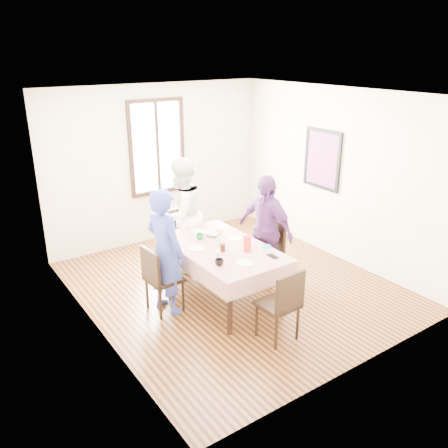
# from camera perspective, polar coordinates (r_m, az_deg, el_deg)

# --- Properties ---
(ground) EXTENTS (4.50, 4.50, 0.00)m
(ground) POSITION_cam_1_polar(r_m,az_deg,el_deg) (6.81, 1.06, -7.53)
(ground) COLOR black
(ground) RESTS_ON ground
(back_wall) EXTENTS (4.00, 0.00, 4.00)m
(back_wall) POSITION_cam_1_polar(r_m,az_deg,el_deg) (8.15, -8.19, 7.26)
(back_wall) COLOR beige
(back_wall) RESTS_ON ground
(right_wall) EXTENTS (0.00, 4.50, 4.50)m
(right_wall) POSITION_cam_1_polar(r_m,az_deg,el_deg) (7.58, 13.60, 5.86)
(right_wall) COLOR beige
(right_wall) RESTS_ON ground
(window_frame) EXTENTS (1.02, 0.06, 1.62)m
(window_frame) POSITION_cam_1_polar(r_m,az_deg,el_deg) (8.06, -8.23, 9.30)
(window_frame) COLOR black
(window_frame) RESTS_ON back_wall
(window_pane) EXTENTS (0.90, 0.02, 1.50)m
(window_pane) POSITION_cam_1_polar(r_m,az_deg,el_deg) (8.07, -8.26, 9.31)
(window_pane) COLOR white
(window_pane) RESTS_ON back_wall
(art_poster) EXTENTS (0.04, 0.76, 0.96)m
(art_poster) POSITION_cam_1_polar(r_m,az_deg,el_deg) (7.71, 11.98, 7.78)
(art_poster) COLOR red
(art_poster) RESTS_ON right_wall
(dining_table) EXTENTS (0.95, 1.67, 0.75)m
(dining_table) POSITION_cam_1_polar(r_m,az_deg,el_deg) (6.33, -0.26, -6.01)
(dining_table) COLOR black
(dining_table) RESTS_ON ground
(tablecloth) EXTENTS (1.07, 1.79, 0.01)m
(tablecloth) POSITION_cam_1_polar(r_m,az_deg,el_deg) (6.17, -0.26, -2.85)
(tablecloth) COLOR #610500
(tablecloth) RESTS_ON dining_table
(chair_left) EXTENTS (0.45, 0.45, 0.91)m
(chair_left) POSITION_cam_1_polar(r_m,az_deg,el_deg) (6.06, -7.35, -6.65)
(chair_left) COLOR black
(chair_left) RESTS_ON ground
(chair_right) EXTENTS (0.46, 0.46, 0.91)m
(chair_right) POSITION_cam_1_polar(r_m,az_deg,el_deg) (6.76, 5.05, -3.50)
(chair_right) COLOR black
(chair_right) RESTS_ON ground
(chair_far) EXTENTS (0.42, 0.42, 0.91)m
(chair_far) POSITION_cam_1_polar(r_m,az_deg,el_deg) (7.19, -5.44, -2.00)
(chair_far) COLOR black
(chair_far) RESTS_ON ground
(chair_near) EXTENTS (0.43, 0.43, 0.91)m
(chair_near) POSITION_cam_1_polar(r_m,az_deg,el_deg) (5.49, 6.62, -9.70)
(chair_near) COLOR black
(chair_near) RESTS_ON ground
(person_left) EXTENTS (0.53, 0.68, 1.66)m
(person_left) POSITION_cam_1_polar(r_m,az_deg,el_deg) (5.90, -7.33, -3.38)
(person_left) COLOR #354199
(person_left) RESTS_ON ground
(person_far) EXTENTS (1.00, 0.88, 1.75)m
(person_far) POSITION_cam_1_polar(r_m,az_deg,el_deg) (7.02, -5.47, 1.12)
(person_far) COLOR white
(person_far) RESTS_ON ground
(person_right) EXTENTS (0.56, 1.00, 1.61)m
(person_right) POSITION_cam_1_polar(r_m,az_deg,el_deg) (6.61, 5.00, -0.77)
(person_right) COLOR #5B2E6A
(person_right) RESTS_ON ground
(mug_black) EXTENTS (0.13, 0.13, 0.08)m
(mug_black) POSITION_cam_1_polar(r_m,az_deg,el_deg) (5.63, -0.59, -4.72)
(mug_black) COLOR black
(mug_black) RESTS_ON tablecloth
(mug_flag) EXTENTS (0.11, 0.11, 0.08)m
(mug_flag) POSITION_cam_1_polar(r_m,az_deg,el_deg) (6.22, 2.92, -2.19)
(mug_flag) COLOR red
(mug_flag) RESTS_ON tablecloth
(mug_green) EXTENTS (0.10, 0.10, 0.08)m
(mug_green) POSITION_cam_1_polar(r_m,az_deg,el_deg) (6.40, -3.00, -1.53)
(mug_green) COLOR #0C7226
(mug_green) RESTS_ON tablecloth
(serving_bowl) EXTENTS (0.26, 0.26, 0.05)m
(serving_bowl) POSITION_cam_1_polar(r_m,az_deg,el_deg) (6.52, -1.37, -1.18)
(serving_bowl) COLOR white
(serving_bowl) RESTS_ON tablecloth
(juice_carton) EXTENTS (0.07, 0.07, 0.22)m
(juice_carton) POSITION_cam_1_polar(r_m,az_deg,el_deg) (5.98, 2.89, -2.44)
(juice_carton) COLOR red
(juice_carton) RESTS_ON tablecloth
(butter_tub) EXTENTS (0.12, 0.12, 0.06)m
(butter_tub) POSITION_cam_1_polar(r_m,az_deg,el_deg) (6.05, 5.19, -3.06)
(butter_tub) COLOR white
(butter_tub) RESTS_ON tablecloth
(jam_jar) EXTENTS (0.07, 0.07, 0.10)m
(jam_jar) POSITION_cam_1_polar(r_m,az_deg,el_deg) (6.01, -0.16, -2.95)
(jam_jar) COLOR black
(jam_jar) RESTS_ON tablecloth
(drinking_glass) EXTENTS (0.06, 0.06, 0.09)m
(drinking_glass) POSITION_cam_1_polar(r_m,az_deg,el_deg) (5.84, -0.75, -3.72)
(drinking_glass) COLOR silver
(drinking_glass) RESTS_ON tablecloth
(smartphone) EXTENTS (0.08, 0.16, 0.01)m
(smartphone) POSITION_cam_1_polar(r_m,az_deg,el_deg) (5.91, 6.00, -3.97)
(smartphone) COLOR black
(smartphone) RESTS_ON tablecloth
(flower_vase) EXTENTS (0.06, 0.06, 0.12)m
(flower_vase) POSITION_cam_1_polar(r_m,az_deg,el_deg) (6.19, -0.60, -2.05)
(flower_vase) COLOR silver
(flower_vase) RESTS_ON tablecloth
(plate_left) EXTENTS (0.20, 0.20, 0.01)m
(plate_left) POSITION_cam_1_polar(r_m,az_deg,el_deg) (6.10, -3.45, -3.02)
(plate_left) COLOR white
(plate_left) RESTS_ON tablecloth
(plate_right) EXTENTS (0.20, 0.20, 0.01)m
(plate_right) POSITION_cam_1_polar(r_m,az_deg,el_deg) (6.42, 1.39, -1.74)
(plate_right) COLOR white
(plate_right) RESTS_ON tablecloth
(plate_far) EXTENTS (0.20, 0.20, 0.01)m
(plate_far) POSITION_cam_1_polar(r_m,az_deg,el_deg) (6.65, -3.23, -0.95)
(plate_far) COLOR white
(plate_far) RESTS_ON tablecloth
(plate_near) EXTENTS (0.20, 0.20, 0.01)m
(plate_near) POSITION_cam_1_polar(r_m,az_deg,el_deg) (5.70, 2.55, -4.82)
(plate_near) COLOR white
(plate_near) RESTS_ON tablecloth
(butter_lid) EXTENTS (0.12, 0.12, 0.01)m
(butter_lid) POSITION_cam_1_polar(r_m,az_deg,el_deg) (6.03, 5.20, -2.75)
(butter_lid) COLOR blue
(butter_lid) RESTS_ON butter_tub
(flower_bunch) EXTENTS (0.09, 0.09, 0.10)m
(flower_bunch) POSITION_cam_1_polar(r_m,az_deg,el_deg) (6.15, -0.60, -1.10)
(flower_bunch) COLOR yellow
(flower_bunch) RESTS_ON flower_vase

